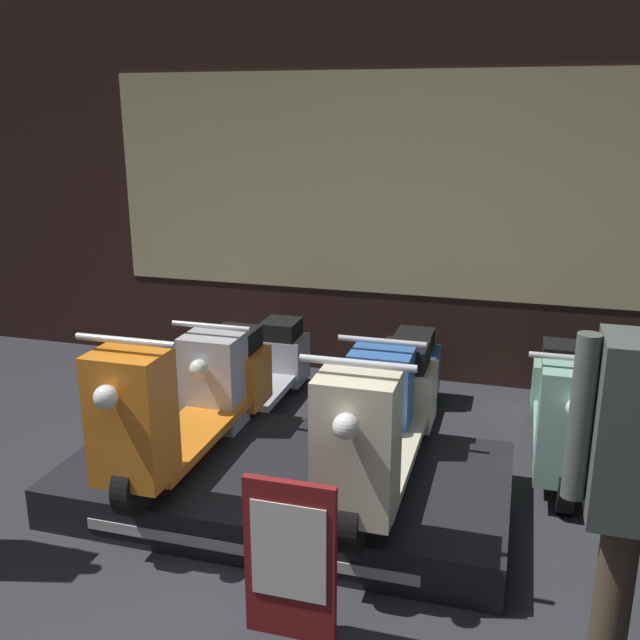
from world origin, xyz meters
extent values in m
cube|color=#331E19|center=(0.00, 3.38, 1.60)|extent=(8.06, 0.08, 3.20)
cube|color=beige|center=(0.00, 3.33, 1.55)|extent=(4.43, 0.01, 1.70)
cube|color=black|center=(-0.09, 1.22, 0.11)|extent=(2.42, 1.27, 0.23)
cube|color=silver|center=(-0.09, 0.58, 0.10)|extent=(1.69, 0.01, 0.06)
cylinder|color=black|center=(-0.63, 0.56, 0.38)|extent=(0.09, 0.31, 0.31)
cylinder|color=black|center=(-0.63, 1.87, 0.38)|extent=(0.09, 0.31, 0.31)
cube|color=orange|center=(-0.63, 1.22, 0.38)|extent=(0.33, 1.22, 0.05)
cube|color=orange|center=(-0.63, 0.59, 0.72)|extent=(0.35, 0.28, 0.65)
cube|color=orange|center=(-0.63, 1.85, 0.46)|extent=(0.37, 0.33, 0.36)
cube|color=black|center=(-0.63, 1.84, 0.71)|extent=(0.27, 0.29, 0.14)
cylinder|color=silver|center=(-0.63, 0.58, 1.11)|extent=(0.50, 0.03, 0.03)
sphere|color=white|center=(-0.63, 0.39, 0.90)|extent=(0.11, 0.11, 0.11)
cylinder|color=black|center=(0.45, 0.56, 0.38)|extent=(0.09, 0.31, 0.31)
cylinder|color=black|center=(0.45, 1.87, 0.38)|extent=(0.09, 0.31, 0.31)
cube|color=beige|center=(0.45, 1.22, 0.38)|extent=(0.33, 1.22, 0.05)
cube|color=beige|center=(0.45, 0.59, 0.72)|extent=(0.35, 0.28, 0.65)
cube|color=beige|center=(0.45, 1.85, 0.46)|extent=(0.37, 0.33, 0.36)
cube|color=black|center=(0.45, 1.84, 0.71)|extent=(0.27, 0.29, 0.14)
cylinder|color=silver|center=(0.45, 0.58, 1.11)|extent=(0.50, 0.03, 0.03)
sphere|color=white|center=(0.45, 0.39, 0.90)|extent=(0.11, 0.11, 0.11)
cylinder|color=black|center=(-0.67, 1.57, 0.15)|extent=(0.09, 0.31, 0.31)
cylinder|color=black|center=(-0.67, 2.88, 0.15)|extent=(0.09, 0.31, 0.31)
cube|color=#BCBCC1|center=(-0.67, 2.22, 0.15)|extent=(0.33, 1.22, 0.05)
cube|color=#BCBCC1|center=(-0.67, 1.59, 0.49)|extent=(0.35, 0.28, 0.65)
cube|color=#BCBCC1|center=(-0.67, 2.85, 0.24)|extent=(0.37, 0.33, 0.36)
cube|color=black|center=(-0.67, 2.85, 0.48)|extent=(0.27, 0.29, 0.14)
cylinder|color=silver|center=(-0.67, 1.58, 0.88)|extent=(0.50, 0.03, 0.03)
sphere|color=white|center=(-0.67, 1.39, 0.67)|extent=(0.11, 0.11, 0.11)
cylinder|color=black|center=(0.36, 1.57, 0.15)|extent=(0.09, 0.31, 0.31)
cylinder|color=black|center=(0.36, 2.88, 0.15)|extent=(0.09, 0.31, 0.31)
cube|color=#386BBC|center=(0.36, 2.22, 0.15)|extent=(0.33, 1.22, 0.05)
cube|color=#386BBC|center=(0.36, 1.59, 0.49)|extent=(0.35, 0.28, 0.65)
cube|color=#386BBC|center=(0.36, 2.85, 0.24)|extent=(0.37, 0.33, 0.36)
cube|color=black|center=(0.36, 2.85, 0.48)|extent=(0.27, 0.29, 0.14)
cylinder|color=silver|center=(0.36, 1.58, 0.88)|extent=(0.50, 0.03, 0.03)
sphere|color=white|center=(0.36, 1.39, 0.67)|extent=(0.11, 0.11, 0.11)
cylinder|color=black|center=(1.40, 1.57, 0.15)|extent=(0.09, 0.31, 0.31)
cylinder|color=black|center=(1.40, 2.88, 0.15)|extent=(0.09, 0.31, 0.31)
cube|color=#8EC6AD|center=(1.40, 2.22, 0.15)|extent=(0.33, 1.22, 0.05)
cube|color=#8EC6AD|center=(1.40, 1.59, 0.49)|extent=(0.35, 0.28, 0.65)
cube|color=#8EC6AD|center=(1.40, 2.85, 0.24)|extent=(0.37, 0.33, 0.36)
cube|color=black|center=(1.40, 2.85, 0.48)|extent=(0.27, 0.29, 0.14)
cylinder|color=silver|center=(1.40, 1.58, 0.88)|extent=(0.50, 0.03, 0.03)
sphere|color=white|center=(1.40, 1.39, 0.67)|extent=(0.11, 0.11, 0.11)
cylinder|color=#473828|center=(1.48, 0.18, 0.40)|extent=(0.13, 0.13, 0.80)
cylinder|color=#474C47|center=(1.31, 0.18, 1.14)|extent=(0.08, 0.08, 0.58)
cube|color=maroon|center=(0.27, 0.22, 0.36)|extent=(0.39, 0.04, 0.72)
cube|color=white|center=(0.27, 0.20, 0.41)|extent=(0.32, 0.01, 0.43)
camera|label=1|loc=(1.08, -2.14, 2.12)|focal=40.00mm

